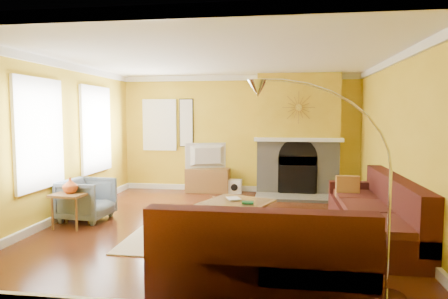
% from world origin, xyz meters
% --- Properties ---
extents(floor, '(5.50, 6.00, 0.02)m').
position_xyz_m(floor, '(0.00, 0.00, -0.01)').
color(floor, '#602B14').
rests_on(floor, ground).
extents(ceiling, '(5.50, 6.00, 0.02)m').
position_xyz_m(ceiling, '(0.00, 0.00, 2.71)').
color(ceiling, white).
rests_on(ceiling, ground).
extents(wall_back, '(5.50, 0.02, 2.70)m').
position_xyz_m(wall_back, '(0.00, 3.01, 1.35)').
color(wall_back, gold).
rests_on(wall_back, ground).
extents(wall_front, '(5.50, 0.02, 2.70)m').
position_xyz_m(wall_front, '(0.00, -3.01, 1.35)').
color(wall_front, gold).
rests_on(wall_front, ground).
extents(wall_left, '(0.02, 6.00, 2.70)m').
position_xyz_m(wall_left, '(-2.76, 0.00, 1.35)').
color(wall_left, gold).
rests_on(wall_left, ground).
extents(wall_right, '(0.02, 6.00, 2.70)m').
position_xyz_m(wall_right, '(2.76, 0.00, 1.35)').
color(wall_right, gold).
rests_on(wall_right, ground).
extents(baseboard, '(5.50, 6.00, 0.12)m').
position_xyz_m(baseboard, '(0.00, 0.00, 0.06)').
color(baseboard, white).
rests_on(baseboard, floor).
extents(crown_molding, '(5.50, 6.00, 0.12)m').
position_xyz_m(crown_molding, '(0.00, 0.00, 2.64)').
color(crown_molding, white).
rests_on(crown_molding, ceiling).
extents(window_left_near, '(0.06, 1.22, 1.72)m').
position_xyz_m(window_left_near, '(-2.72, 1.30, 1.50)').
color(window_left_near, white).
rests_on(window_left_near, wall_left).
extents(window_left_far, '(0.06, 1.22, 1.72)m').
position_xyz_m(window_left_far, '(-2.72, -0.60, 1.50)').
color(window_left_far, white).
rests_on(window_left_far, wall_left).
extents(window_back, '(0.82, 0.06, 1.22)m').
position_xyz_m(window_back, '(-1.90, 2.96, 1.55)').
color(window_back, white).
rests_on(window_back, wall_back).
extents(wall_art, '(0.34, 0.04, 1.14)m').
position_xyz_m(wall_art, '(-1.25, 2.97, 1.60)').
color(wall_art, white).
rests_on(wall_art, wall_back).
extents(fireplace, '(1.80, 0.40, 2.70)m').
position_xyz_m(fireplace, '(1.35, 2.80, 1.35)').
color(fireplace, gray).
rests_on(fireplace, floor).
extents(mantel, '(1.92, 0.22, 0.08)m').
position_xyz_m(mantel, '(1.35, 2.56, 1.25)').
color(mantel, white).
rests_on(mantel, fireplace).
extents(hearth, '(1.80, 0.70, 0.06)m').
position_xyz_m(hearth, '(1.35, 2.25, 0.03)').
color(hearth, gray).
rests_on(hearth, floor).
extents(sunburst, '(0.70, 0.04, 0.70)m').
position_xyz_m(sunburst, '(1.35, 2.57, 1.95)').
color(sunburst, olive).
rests_on(sunburst, fireplace).
extents(rug, '(2.40, 1.80, 0.02)m').
position_xyz_m(rug, '(-0.02, -0.68, 0.01)').
color(rug, beige).
rests_on(rug, floor).
extents(sectional_sofa, '(3.05, 3.78, 0.90)m').
position_xyz_m(sectional_sofa, '(1.22, -0.81, 0.45)').
color(sectional_sofa, '#471916').
rests_on(sectional_sofa, floor).
extents(coffee_table, '(1.30, 1.30, 0.40)m').
position_xyz_m(coffee_table, '(0.28, 0.04, 0.20)').
color(coffee_table, white).
rests_on(coffee_table, floor).
extents(media_console, '(1.00, 0.45, 0.55)m').
position_xyz_m(media_console, '(-0.70, 2.76, 0.28)').
color(media_console, olive).
rests_on(media_console, floor).
extents(tv, '(1.00, 0.50, 0.59)m').
position_xyz_m(tv, '(-0.70, 2.76, 0.84)').
color(tv, black).
rests_on(tv, media_console).
extents(subwoofer, '(0.30, 0.30, 0.30)m').
position_xyz_m(subwoofer, '(-0.05, 2.75, 0.15)').
color(subwoofer, white).
rests_on(subwoofer, floor).
extents(armchair, '(0.83, 0.81, 0.71)m').
position_xyz_m(armchair, '(-2.28, 0.01, 0.35)').
color(armchair, slate).
rests_on(armchair, floor).
extents(side_table, '(0.54, 0.54, 0.55)m').
position_xyz_m(side_table, '(-2.32, -0.43, 0.28)').
color(side_table, olive).
rests_on(side_table, floor).
extents(vase, '(0.27, 0.27, 0.25)m').
position_xyz_m(vase, '(-2.32, -0.43, 0.67)').
color(vase, '#D8591E').
rests_on(vase, side_table).
extents(book, '(0.29, 0.33, 0.03)m').
position_xyz_m(book, '(0.13, 0.14, 0.41)').
color(book, white).
rests_on(book, coffee_table).
extents(arc_lamp, '(1.35, 0.36, 2.12)m').
position_xyz_m(arc_lamp, '(1.44, -2.38, 1.06)').
color(arc_lamp, silver).
rests_on(arc_lamp, floor).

